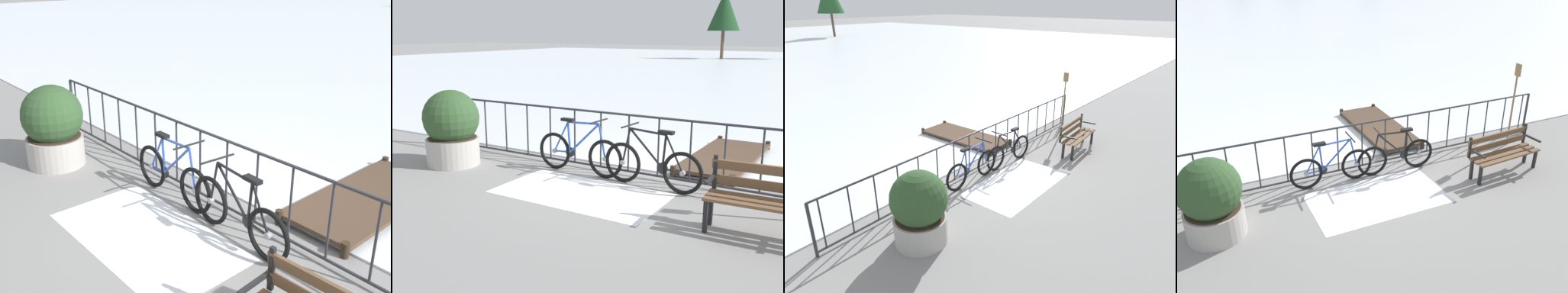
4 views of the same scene
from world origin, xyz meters
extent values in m
plane|color=gray|center=(0.00, 0.00, 0.00)|extent=(160.00, 160.00, 0.00)
cube|color=silver|center=(0.00, 28.40, 0.01)|extent=(80.00, 56.00, 0.03)
cube|color=white|center=(-0.20, -1.20, 0.00)|extent=(2.57, 1.42, 0.01)
cylinder|color=#2D2D33|center=(0.00, 0.00, 1.05)|extent=(9.00, 0.04, 0.04)
cylinder|color=#2D2D33|center=(0.00, 0.00, 0.08)|extent=(9.00, 0.04, 0.04)
cylinder|color=#2D2D33|center=(4.50, 0.00, 0.53)|extent=(0.06, 0.06, 1.05)
cylinder|color=#2D2D33|center=(-3.24, 0.00, 0.57)|extent=(0.03, 0.03, 0.97)
cylinder|color=#2D2D33|center=(-2.70, 0.00, 0.57)|extent=(0.03, 0.03, 0.97)
cylinder|color=#2D2D33|center=(-2.16, 0.00, 0.57)|extent=(0.03, 0.03, 0.97)
cylinder|color=#2D2D33|center=(-1.62, 0.00, 0.57)|extent=(0.03, 0.03, 0.97)
cylinder|color=#2D2D33|center=(-1.08, 0.00, 0.57)|extent=(0.03, 0.03, 0.97)
cylinder|color=#2D2D33|center=(-0.54, 0.00, 0.57)|extent=(0.03, 0.03, 0.97)
cylinder|color=#2D2D33|center=(0.00, 0.00, 0.57)|extent=(0.03, 0.03, 0.97)
cylinder|color=#2D2D33|center=(0.54, 0.00, 0.57)|extent=(0.03, 0.03, 0.97)
cylinder|color=#2D2D33|center=(1.08, 0.00, 0.57)|extent=(0.03, 0.03, 0.97)
cylinder|color=#2D2D33|center=(1.62, 0.00, 0.57)|extent=(0.03, 0.03, 0.97)
cylinder|color=#2D2D33|center=(2.16, 0.00, 0.57)|extent=(0.03, 0.03, 0.97)
cylinder|color=#2D2D33|center=(2.70, 0.00, 0.57)|extent=(0.03, 0.03, 0.97)
cylinder|color=#2D2D33|center=(3.24, 0.00, 0.57)|extent=(0.03, 0.03, 0.97)
cylinder|color=#2D2D33|center=(3.78, 0.00, 0.57)|extent=(0.03, 0.03, 0.97)
cylinder|color=#2D2D33|center=(4.32, 0.00, 0.57)|extent=(0.03, 0.03, 0.97)
torus|color=black|center=(-1.32, -0.30, 0.33)|extent=(0.66, 0.08, 0.66)
cylinder|color=gray|center=(-1.32, -0.30, 0.33)|extent=(0.08, 0.06, 0.08)
torus|color=black|center=(-0.27, -0.33, 0.33)|extent=(0.66, 0.08, 0.66)
cylinder|color=gray|center=(-0.27, -0.33, 0.33)|extent=(0.08, 0.06, 0.08)
cylinder|color=#2D51B2|center=(-1.00, -0.31, 0.62)|extent=(0.08, 0.04, 0.53)
cylinder|color=#2D51B2|center=(-0.69, -0.32, 0.63)|extent=(0.61, 0.05, 0.59)
cylinder|color=#2D51B2|center=(-0.71, -0.32, 0.90)|extent=(0.63, 0.05, 0.07)
cylinder|color=#2D51B2|center=(-1.15, -0.30, 0.34)|extent=(0.34, 0.04, 0.05)
cylinder|color=#2D51B2|center=(-1.17, -0.30, 0.61)|extent=(0.32, 0.04, 0.56)
cylinder|color=#2D51B2|center=(-0.33, -0.33, 0.62)|extent=(0.16, 0.04, 0.59)
cube|color=black|center=(-1.02, -0.31, 0.92)|extent=(0.24, 0.11, 0.05)
cylinder|color=black|center=(-0.39, -0.33, 0.96)|extent=(0.04, 0.52, 0.03)
cylinder|color=black|center=(-0.98, -0.31, 0.35)|extent=(0.18, 0.03, 0.18)
torus|color=black|center=(1.12, -0.43, 0.33)|extent=(0.66, 0.11, 0.66)
cylinder|color=gray|center=(1.12, -0.43, 0.33)|extent=(0.08, 0.07, 0.08)
torus|color=black|center=(0.08, -0.35, 0.33)|extent=(0.66, 0.11, 0.66)
cylinder|color=gray|center=(0.08, -0.35, 0.33)|extent=(0.08, 0.07, 0.08)
cylinder|color=black|center=(0.81, -0.41, 0.62)|extent=(0.08, 0.04, 0.53)
cylinder|color=black|center=(0.49, -0.39, 0.63)|extent=(0.61, 0.08, 0.59)
cylinder|color=black|center=(0.52, -0.39, 0.90)|extent=(0.63, 0.08, 0.07)
cylinder|color=black|center=(0.96, -0.42, 0.34)|extent=(0.34, 0.05, 0.05)
cylinder|color=black|center=(0.98, -0.42, 0.61)|extent=(0.32, 0.05, 0.56)
cylinder|color=black|center=(0.14, -0.36, 0.62)|extent=(0.16, 0.04, 0.59)
cube|color=black|center=(0.83, -0.41, 0.92)|extent=(0.25, 0.12, 0.05)
cylinder|color=black|center=(0.20, -0.36, 0.96)|extent=(0.07, 0.52, 0.03)
cylinder|color=black|center=(0.79, -0.41, 0.35)|extent=(0.18, 0.03, 0.18)
cube|color=brown|center=(2.60, -1.28, 0.44)|extent=(1.60, 0.19, 0.04)
cube|color=brown|center=(2.61, -1.44, 0.44)|extent=(1.60, 0.19, 0.04)
cube|color=brown|center=(2.62, -1.59, 0.44)|extent=(1.60, 0.19, 0.04)
cube|color=brown|center=(2.59, -1.19, 0.58)|extent=(1.60, 0.15, 0.12)
cube|color=brown|center=(2.59, -1.19, 0.78)|extent=(1.60, 0.15, 0.12)
cube|color=black|center=(3.38, -1.52, 0.22)|extent=(0.05, 0.06, 0.44)
cube|color=black|center=(3.36, -1.26, 0.22)|extent=(0.05, 0.06, 0.44)
cube|color=black|center=(3.35, -1.14, 0.67)|extent=(0.05, 0.05, 0.45)
cube|color=black|center=(3.37, -1.39, 0.64)|extent=(0.06, 0.40, 0.04)
cube|color=black|center=(1.86, -1.61, 0.22)|extent=(0.05, 0.06, 0.44)
cube|color=black|center=(1.84, -1.35, 0.22)|extent=(0.05, 0.06, 0.44)
cube|color=black|center=(1.84, -1.23, 0.67)|extent=(0.05, 0.05, 0.45)
cube|color=black|center=(1.85, -1.48, 0.64)|extent=(0.06, 0.40, 0.04)
cylinder|color=#ADA8A0|center=(-3.08, -1.05, 0.25)|extent=(0.95, 0.95, 0.50)
cylinder|color=#38281E|center=(-3.08, -1.05, 0.51)|extent=(0.88, 0.88, 0.02)
sphere|color=#2D4C28|center=(-3.08, -1.05, 0.88)|extent=(1.01, 1.01, 1.01)
cylinder|color=#937047|center=(3.66, -0.37, 0.85)|extent=(0.04, 0.04, 1.70)
cube|color=#937047|center=(3.66, -0.37, 1.84)|extent=(0.03, 0.16, 0.28)
cube|color=#4C3828|center=(1.19, 1.68, 0.12)|extent=(1.10, 2.75, 0.06)
cylinder|color=#35271C|center=(0.69, 0.30, 0.10)|extent=(0.10, 0.10, 0.20)
cylinder|color=#35271C|center=(1.68, 0.30, 0.10)|extent=(0.10, 0.10, 0.20)
cylinder|color=#35271C|center=(0.69, 3.05, 0.10)|extent=(0.10, 0.10, 0.20)
cylinder|color=#35271C|center=(1.68, 3.05, 0.10)|extent=(0.10, 0.10, 0.20)
camera|label=1|loc=(3.97, -3.96, 3.18)|focal=42.13mm
camera|label=2|loc=(3.43, -6.93, 2.38)|focal=43.25mm
camera|label=3|loc=(-6.48, -5.19, 4.03)|focal=32.38mm
camera|label=4|loc=(-3.04, -7.07, 4.28)|focal=37.41mm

